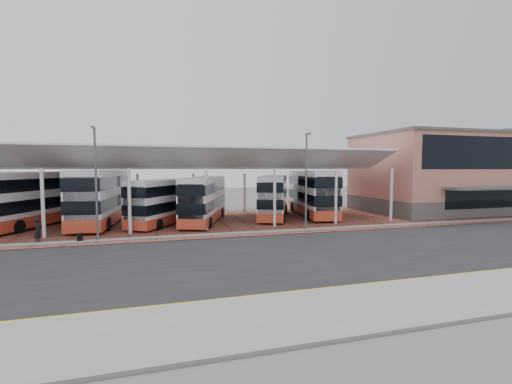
% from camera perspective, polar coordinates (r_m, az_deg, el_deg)
% --- Properties ---
extents(ground, '(140.00, 140.00, 0.00)m').
position_cam_1_polar(ground, '(22.68, 10.17, -9.36)').
color(ground, '#4F524C').
extents(road, '(120.00, 14.00, 0.02)m').
position_cam_1_polar(road, '(21.81, 11.34, -9.89)').
color(road, black).
rests_on(road, ground).
extents(forecourt, '(72.00, 16.00, 0.06)m').
position_cam_1_polar(forecourt, '(35.23, 3.81, -4.47)').
color(forecourt, brown).
rests_on(forecourt, ground).
extents(sidewalk, '(120.00, 4.00, 0.14)m').
position_cam_1_polar(sidewalk, '(15.43, 25.57, -15.88)').
color(sidewalk, slate).
rests_on(sidewalk, ground).
extents(north_kerb, '(120.00, 0.80, 0.14)m').
position_cam_1_polar(north_kerb, '(28.25, 4.63, -6.51)').
color(north_kerb, slate).
rests_on(north_kerb, ground).
extents(yellow_line_near, '(120.00, 0.12, 0.01)m').
position_cam_1_polar(yellow_line_near, '(16.90, 20.95, -14.15)').
color(yellow_line_near, '#C2A700').
rests_on(yellow_line_near, road).
extents(yellow_line_far, '(120.00, 0.12, 0.01)m').
position_cam_1_polar(yellow_line_far, '(17.13, 20.33, -13.89)').
color(yellow_line_far, '#C2A700').
rests_on(yellow_line_far, road).
extents(canopy, '(37.00, 11.63, 7.07)m').
position_cam_1_polar(canopy, '(33.96, -9.56, 4.93)').
color(canopy, white).
rests_on(canopy, ground).
extents(terminal, '(18.40, 14.40, 9.25)m').
position_cam_1_polar(terminal, '(47.00, 28.35, 2.84)').
color(terminal, '#565451').
rests_on(terminal, ground).
extents(lamp_west, '(0.16, 0.90, 8.07)m').
position_cam_1_polar(lamp_west, '(26.45, -25.13, 1.77)').
color(lamp_west, '#57595D').
rests_on(lamp_west, ground).
extents(lamp_east, '(0.16, 0.90, 8.07)m').
position_cam_1_polar(lamp_east, '(28.61, 8.38, 2.25)').
color(lamp_east, '#57595D').
rests_on(lamp_east, ground).
extents(bus_0, '(6.92, 11.84, 4.82)m').
position_cam_1_polar(bus_0, '(36.54, -32.64, -0.97)').
color(bus_0, white).
rests_on(bus_0, forecourt).
extents(bus_1, '(3.93, 12.34, 5.00)m').
position_cam_1_polar(bus_1, '(34.71, -24.30, -0.77)').
color(bus_1, white).
rests_on(bus_1, forecourt).
extents(bus_2, '(7.25, 9.67, 4.11)m').
position_cam_1_polar(bus_2, '(32.92, -14.62, -1.55)').
color(bus_2, white).
rests_on(bus_2, forecourt).
extents(bus_3, '(5.70, 10.63, 4.29)m').
position_cam_1_polar(bus_3, '(33.03, -8.64, -1.29)').
color(bus_3, white).
rests_on(bus_3, forecourt).
extents(bus_4, '(6.31, 10.69, 4.35)m').
position_cam_1_polar(bus_4, '(35.98, 2.98, -0.77)').
color(bus_4, white).
rests_on(bus_4, forecourt).
extents(bus_5, '(4.68, 12.07, 4.85)m').
position_cam_1_polar(bus_5, '(37.95, 9.26, -0.20)').
color(bus_5, white).
rests_on(bus_5, forecourt).
extents(pedestrian, '(0.52, 0.70, 1.75)m').
position_cam_1_polar(pedestrian, '(28.04, -32.58, -5.42)').
color(pedestrian, black).
rests_on(pedestrian, forecourt).
extents(suitcase, '(0.36, 0.25, 0.61)m').
position_cam_1_polar(suitcase, '(27.14, -27.30, -6.74)').
color(suitcase, black).
rests_on(suitcase, forecourt).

